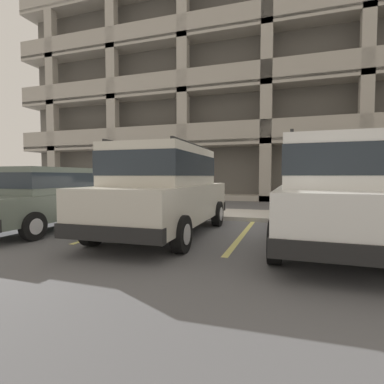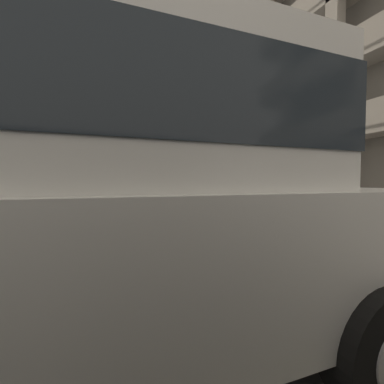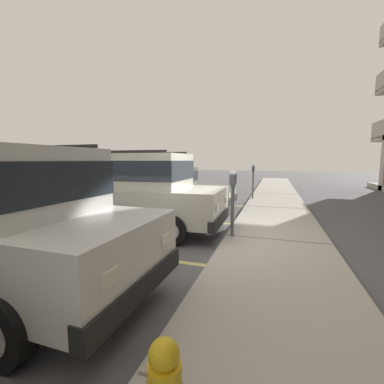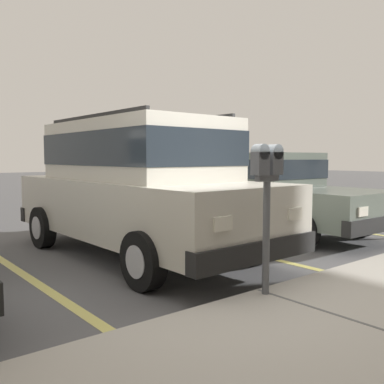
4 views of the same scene
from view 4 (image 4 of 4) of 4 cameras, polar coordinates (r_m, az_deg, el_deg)
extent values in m
cube|color=#565659|center=(4.66, 6.68, -14.19)|extent=(80.00, 80.00, 0.10)
cube|color=#ADA89E|center=(3.88, 21.16, -16.66)|extent=(40.00, 2.20, 0.12)
cube|color=#606060|center=(3.86, 21.19, -15.80)|extent=(0.03, 2.16, 0.00)
cube|color=#DBD16B|center=(9.03, 20.70, -4.90)|extent=(0.12, 4.80, 0.01)
cube|color=#DBD16B|center=(6.63, 7.20, -8.01)|extent=(0.12, 4.80, 0.01)
cube|color=#DBD16B|center=(4.98, -18.40, -12.50)|extent=(0.12, 4.80, 0.01)
cube|color=beige|center=(6.36, -7.05, -1.91)|extent=(1.92, 4.73, 0.80)
cube|color=beige|center=(6.36, -7.37, 5.49)|extent=(1.67, 2.94, 0.84)
cube|color=#232B33|center=(6.36, -7.37, 5.67)|extent=(1.69, 2.97, 0.46)
cube|color=black|center=(4.66, 8.77, -7.80)|extent=(1.88, 0.19, 0.24)
cube|color=black|center=(8.41, -15.63, -2.38)|extent=(1.88, 0.19, 0.24)
cube|color=silver|center=(4.16, 4.15, -4.24)|extent=(0.24, 0.03, 0.14)
cube|color=silver|center=(5.01, 13.56, -2.84)|extent=(0.24, 0.03, 0.14)
cylinder|color=black|center=(4.74, -6.55, -9.07)|extent=(0.21, 0.66, 0.66)
cylinder|color=#B2B2B7|center=(4.74, -6.55, -9.07)|extent=(0.23, 0.37, 0.36)
cylinder|color=black|center=(5.90, 8.30, -6.36)|extent=(0.21, 0.66, 0.66)
cylinder|color=#B2B2B7|center=(5.90, 8.30, -6.36)|extent=(0.23, 0.37, 0.36)
cylinder|color=black|center=(7.31, -19.30, -4.46)|extent=(0.21, 0.66, 0.66)
cylinder|color=#B2B2B7|center=(7.31, -19.30, -4.46)|extent=(0.23, 0.37, 0.36)
cylinder|color=black|center=(8.11, -7.28, -3.36)|extent=(0.21, 0.66, 0.66)
cylinder|color=#B2B2B7|center=(8.11, -7.28, -3.36)|extent=(0.23, 0.37, 0.36)
cube|color=black|center=(6.04, -13.00, 9.82)|extent=(0.10, 2.62, 0.05)
cube|color=black|center=(6.78, -2.44, 9.35)|extent=(0.10, 2.62, 0.05)
cube|color=#5B665B|center=(8.48, 10.75, -1.21)|extent=(1.82, 4.44, 0.60)
cube|color=#5B665B|center=(8.64, 9.33, 3.03)|extent=(1.55, 2.02, 0.64)
cube|color=#232B33|center=(8.64, 9.33, 3.14)|extent=(1.57, 2.04, 0.35)
cube|color=black|center=(7.26, 23.57, -3.93)|extent=(1.74, 0.21, 0.24)
cube|color=black|center=(10.06, 1.53, -1.26)|extent=(1.74, 0.21, 0.24)
cube|color=silver|center=(6.75, 21.84, -2.44)|extent=(0.24, 0.04, 0.14)
cylinder|color=black|center=(7.02, 14.49, -4.96)|extent=(0.18, 0.60, 0.60)
cylinder|color=#B2B2B7|center=(7.02, 14.49, -4.96)|extent=(0.19, 0.33, 0.33)
cylinder|color=black|center=(8.38, 21.55, -3.59)|extent=(0.18, 0.60, 0.60)
cylinder|color=#B2B2B7|center=(8.38, 21.55, -3.59)|extent=(0.19, 0.33, 0.33)
cylinder|color=black|center=(8.94, 0.59, -2.77)|extent=(0.18, 0.60, 0.60)
cylinder|color=#B2B2B7|center=(8.94, 0.59, -2.77)|extent=(0.19, 0.33, 0.33)
cylinder|color=black|center=(10.04, 8.10, -2.00)|extent=(0.18, 0.60, 0.60)
cylinder|color=#B2B2B7|center=(10.04, 8.10, -2.00)|extent=(0.19, 0.33, 0.33)
cylinder|color=#595B60|center=(4.22, 9.86, -6.07)|extent=(0.07, 0.07, 1.10)
cube|color=#595B60|center=(4.15, 9.97, 1.84)|extent=(0.28, 0.06, 0.06)
cube|color=#515459|center=(4.22, 10.89, 3.77)|extent=(0.15, 0.11, 0.22)
cylinder|color=#8C99A3|center=(4.22, 10.91, 5.26)|extent=(0.15, 0.11, 0.15)
cube|color=#B7B293|center=(4.26, 10.28, 3.27)|extent=(0.08, 0.01, 0.08)
cube|color=#515459|center=(4.07, 9.07, 3.77)|extent=(0.15, 0.11, 0.22)
cylinder|color=#8C99A3|center=(4.07, 9.09, 5.31)|extent=(0.15, 0.11, 0.15)
cube|color=#B7B293|center=(4.11, 8.46, 3.25)|extent=(0.08, 0.01, 0.08)
camera|label=1|loc=(11.63, -35.87, 3.17)|focal=28.00mm
camera|label=2|loc=(5.77, -57.57, -0.21)|focal=24.00mm
camera|label=3|loc=(3.12, -92.42, 6.54)|focal=24.00mm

